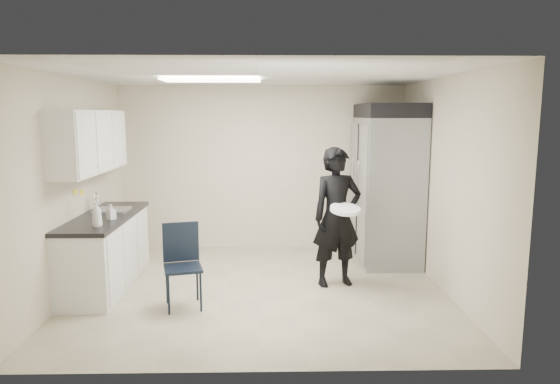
{
  "coord_description": "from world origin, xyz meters",
  "views": [
    {
      "loc": [
        0.12,
        -5.93,
        2.16
      ],
      "look_at": [
        0.24,
        0.2,
        1.19
      ],
      "focal_mm": 32.0,
      "sensor_mm": 36.0,
      "label": 1
    }
  ],
  "objects_px": {
    "folding_chair": "(183,268)",
    "man_tuxedo": "(337,217)",
    "commercial_fridge": "(386,190)",
    "lower_counter": "(106,252)"
  },
  "relations": [
    {
      "from": "commercial_fridge",
      "to": "folding_chair",
      "type": "bearing_deg",
      "value": -145.77
    },
    {
      "from": "man_tuxedo",
      "to": "folding_chair",
      "type": "bearing_deg",
      "value": -173.25
    },
    {
      "from": "commercial_fridge",
      "to": "folding_chair",
      "type": "height_order",
      "value": "commercial_fridge"
    },
    {
      "from": "folding_chair",
      "to": "man_tuxedo",
      "type": "height_order",
      "value": "man_tuxedo"
    },
    {
      "from": "lower_counter",
      "to": "folding_chair",
      "type": "distance_m",
      "value": 1.33
    },
    {
      "from": "lower_counter",
      "to": "man_tuxedo",
      "type": "height_order",
      "value": "man_tuxedo"
    },
    {
      "from": "lower_counter",
      "to": "folding_chair",
      "type": "xyz_separation_m",
      "value": [
        1.09,
        -0.75,
        0.03
      ]
    },
    {
      "from": "lower_counter",
      "to": "commercial_fridge",
      "type": "distance_m",
      "value": 3.98
    },
    {
      "from": "man_tuxedo",
      "to": "lower_counter",
      "type": "bearing_deg",
      "value": 164.33
    },
    {
      "from": "lower_counter",
      "to": "commercial_fridge",
      "type": "relative_size",
      "value": 0.9
    }
  ]
}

